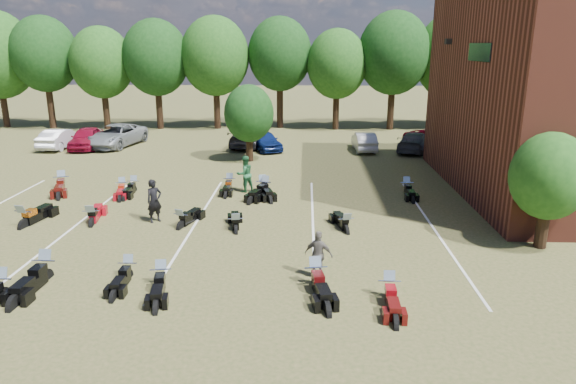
{
  "coord_description": "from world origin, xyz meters",
  "views": [
    {
      "loc": [
        1.66,
        -17.3,
        7.34
      ],
      "look_at": [
        0.91,
        4.0,
        1.2
      ],
      "focal_mm": 32.0,
      "sensor_mm": 36.0,
      "label": 1
    }
  ],
  "objects_px": {
    "person_black": "(154,201)",
    "motorcycle_7": "(92,225)",
    "car_4": "(265,141)",
    "person_green": "(245,174)",
    "person_grey": "(319,255)",
    "motorcycle_3": "(129,278)",
    "motorcycle_14": "(63,190)",
    "car_0": "(87,138)"
  },
  "relations": [
    {
      "from": "car_0",
      "to": "person_black",
      "type": "relative_size",
      "value": 2.41
    },
    {
      "from": "person_black",
      "to": "motorcycle_3",
      "type": "bearing_deg",
      "value": -125.31
    },
    {
      "from": "person_green",
      "to": "person_grey",
      "type": "relative_size",
      "value": 1.18
    },
    {
      "from": "car_0",
      "to": "motorcycle_14",
      "type": "distance_m",
      "value": 11.53
    },
    {
      "from": "person_green",
      "to": "person_grey",
      "type": "bearing_deg",
      "value": 76.24
    },
    {
      "from": "person_green",
      "to": "motorcycle_3",
      "type": "xyz_separation_m",
      "value": [
        -2.61,
        -10.39,
        -0.94
      ]
    },
    {
      "from": "person_black",
      "to": "person_grey",
      "type": "height_order",
      "value": "person_black"
    },
    {
      "from": "car_0",
      "to": "motorcycle_3",
      "type": "relative_size",
      "value": 2.26
    },
    {
      "from": "motorcycle_14",
      "to": "motorcycle_3",
      "type": "bearing_deg",
      "value": -75.3
    },
    {
      "from": "person_black",
      "to": "motorcycle_14",
      "type": "xyz_separation_m",
      "value": [
        -6.33,
        4.85,
        -0.94
      ]
    },
    {
      "from": "person_grey",
      "to": "motorcycle_7",
      "type": "bearing_deg",
      "value": -8.0
    },
    {
      "from": "person_grey",
      "to": "motorcycle_7",
      "type": "relative_size",
      "value": 0.7
    },
    {
      "from": "motorcycle_3",
      "to": "person_black",
      "type": "bearing_deg",
      "value": 96.07
    },
    {
      "from": "car_0",
      "to": "motorcycle_3",
      "type": "bearing_deg",
      "value": -71.32
    },
    {
      "from": "car_4",
      "to": "person_grey",
      "type": "relative_size",
      "value": 2.52
    },
    {
      "from": "motorcycle_3",
      "to": "motorcycle_14",
      "type": "relative_size",
      "value": 0.79
    },
    {
      "from": "person_green",
      "to": "motorcycle_7",
      "type": "bearing_deg",
      "value": 9.2
    },
    {
      "from": "person_black",
      "to": "person_grey",
      "type": "relative_size",
      "value": 1.17
    },
    {
      "from": "car_0",
      "to": "person_grey",
      "type": "height_order",
      "value": "person_grey"
    },
    {
      "from": "car_4",
      "to": "person_green",
      "type": "bearing_deg",
      "value": -115.29
    },
    {
      "from": "person_grey",
      "to": "motorcycle_7",
      "type": "xyz_separation_m",
      "value": [
        -9.44,
        4.7,
        -0.8
      ]
    },
    {
      "from": "car_0",
      "to": "motorcycle_7",
      "type": "height_order",
      "value": "car_0"
    },
    {
      "from": "person_black",
      "to": "motorcycle_3",
      "type": "xyz_separation_m",
      "value": [
        0.7,
        -5.56,
        -0.94
      ]
    },
    {
      "from": "person_green",
      "to": "motorcycle_3",
      "type": "bearing_deg",
      "value": 42.63
    },
    {
      "from": "person_grey",
      "to": "motorcycle_7",
      "type": "height_order",
      "value": "person_grey"
    },
    {
      "from": "motorcycle_3",
      "to": "person_grey",
      "type": "bearing_deg",
      "value": 1.81
    },
    {
      "from": "person_green",
      "to": "motorcycle_14",
      "type": "relative_size",
      "value": 0.75
    },
    {
      "from": "car_4",
      "to": "motorcycle_14",
      "type": "distance_m",
      "value": 14.68
    },
    {
      "from": "person_green",
      "to": "motorcycle_3",
      "type": "distance_m",
      "value": 10.75
    },
    {
      "from": "motorcycle_3",
      "to": "motorcycle_7",
      "type": "xyz_separation_m",
      "value": [
        -3.26,
        5.01,
        0.0
      ]
    },
    {
      "from": "car_0",
      "to": "person_grey",
      "type": "distance_m",
      "value": 26.79
    },
    {
      "from": "person_grey",
      "to": "motorcycle_7",
      "type": "distance_m",
      "value": 10.57
    },
    {
      "from": "person_black",
      "to": "motorcycle_7",
      "type": "xyz_separation_m",
      "value": [
        -2.56,
        -0.54,
        -0.94
      ]
    },
    {
      "from": "car_4",
      "to": "person_black",
      "type": "xyz_separation_m",
      "value": [
        -3.46,
        -15.76,
        0.25
      ]
    },
    {
      "from": "car_4",
      "to": "car_0",
      "type": "bearing_deg",
      "value": 154.98
    },
    {
      "from": "motorcycle_7",
      "to": "car_4",
      "type": "bearing_deg",
      "value": -120.3
    },
    {
      "from": "person_black",
      "to": "motorcycle_3",
      "type": "height_order",
      "value": "person_black"
    },
    {
      "from": "person_black",
      "to": "motorcycle_7",
      "type": "height_order",
      "value": "person_black"
    },
    {
      "from": "car_0",
      "to": "person_black",
      "type": "bearing_deg",
      "value": -65.83
    },
    {
      "from": "person_grey",
      "to": "motorcycle_14",
      "type": "distance_m",
      "value": 16.64
    },
    {
      "from": "car_0",
      "to": "motorcycle_3",
      "type": "height_order",
      "value": "car_0"
    },
    {
      "from": "car_4",
      "to": "person_green",
      "type": "xyz_separation_m",
      "value": [
        -0.15,
        -10.93,
        0.26
      ]
    }
  ]
}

